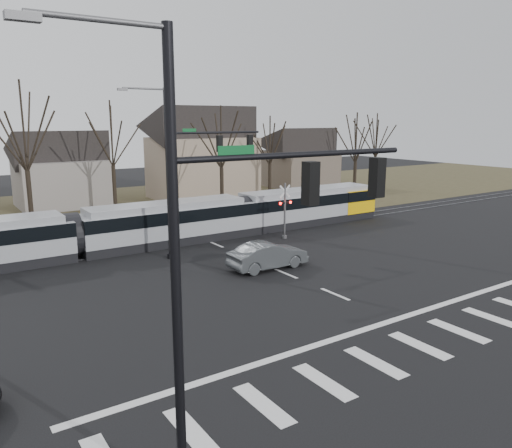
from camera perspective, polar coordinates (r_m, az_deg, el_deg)
ground at (r=23.66m, az=12.34°, el=-9.22°), size 140.00×140.00×0.00m
grass_verge at (r=50.54m, az=-14.63°, el=1.92°), size 140.00×28.00×0.01m
crosswalk at (r=21.32m, az=20.24°, el=-12.11°), size 27.00×2.60×0.01m
stop_line at (r=22.55m, az=15.67°, el=-10.46°), size 28.00×0.35×0.01m
lane_dashes at (r=36.07m, az=-6.18°, el=-1.66°), size 0.18×30.00×0.01m
rail_pair at (r=35.89m, az=-6.03°, el=-1.69°), size 90.00×1.52×0.06m
tram at (r=34.57m, az=-10.34°, el=0.27°), size 37.98×2.82×2.88m
sedan at (r=28.61m, az=1.39°, el=-3.60°), size 1.77×4.75×1.55m
signal_pole_near_left at (r=11.12m, az=-1.76°, el=-2.22°), size 9.28×0.44×10.20m
signal_pole_far at (r=30.98m, az=-7.37°, el=6.77°), size 9.28×0.44×10.20m
rail_crossing_signal at (r=35.63m, az=3.31°, el=1.31°), size 1.08×0.36×4.00m
tree_row at (r=45.09m, az=-10.00°, el=7.37°), size 59.20×7.20×10.00m
house_b at (r=52.54m, az=-21.49°, el=6.21°), size 8.64×7.56×7.65m
house_c at (r=54.40m, az=-6.21°, el=8.46°), size 10.80×8.64×10.10m
house_d at (r=64.37m, az=4.99°, el=7.88°), size 8.64×7.56×7.65m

